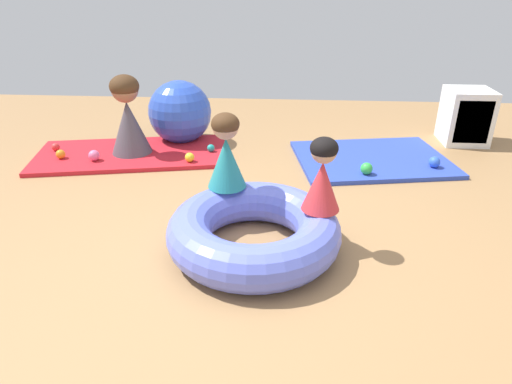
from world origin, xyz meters
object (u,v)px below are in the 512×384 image
play_ball_orange (61,154)px  adult_seated (128,116)px  play_ball_teal (211,148)px  play_ball_yellow (190,157)px  inflatable_cushion (254,231)px  child_in_red (322,175)px  play_ball_green (367,169)px  storage_cube (467,117)px  play_ball_red (56,147)px  play_ball_pink (94,155)px  child_in_teal (226,152)px  play_ball_blue (434,162)px  exercise_ball_large (180,112)px

play_ball_orange → adult_seated: bearing=19.4°
play_ball_teal → play_ball_yellow: size_ratio=0.83×
play_ball_teal → play_ball_yellow: play_ball_yellow is taller
inflatable_cushion → child_in_red: 0.56m
play_ball_green → inflatable_cushion: bearing=-126.8°
play_ball_green → storage_cube: storage_cube is taller
child_in_red → play_ball_yellow: 1.77m
play_ball_red → play_ball_pink: play_ball_pink is taller
child_in_teal → adult_seated: (-1.10, 1.23, -0.13)m
child_in_teal → play_ball_blue: child_in_teal is taller
play_ball_green → play_ball_teal: bearing=162.4°
play_ball_yellow → play_ball_red: (-1.38, 0.20, -0.01)m
play_ball_orange → play_ball_pink: size_ratio=0.85×
inflatable_cushion → play_ball_teal: bearing=108.3°
child_in_red → play_ball_pink: size_ratio=4.64×
child_in_teal → play_ball_pink: child_in_teal is taller
inflatable_cushion → play_ball_green: 1.50m
play_ball_teal → play_ball_green: (1.44, -0.46, 0.02)m
child_in_teal → play_ball_pink: size_ratio=5.13×
inflatable_cushion → play_ball_blue: (1.53, 1.40, -0.05)m
play_ball_orange → play_ball_red: (-0.15, 0.20, -0.00)m
play_ball_blue → storage_cube: 0.99m
child_in_teal → play_ball_green: (1.11, 0.84, -0.44)m
play_ball_blue → play_ball_pink: same height
play_ball_teal → exercise_ball_large: exercise_ball_large is taller
adult_seated → play_ball_yellow: bearing=75.7°
play_ball_yellow → play_ball_orange: bearing=-179.8°
play_ball_teal → play_ball_pink: bearing=-163.4°
child_in_teal → exercise_ball_large: size_ratio=0.80×
adult_seated → play_ball_green: 2.27m
exercise_ball_large → storage_cube: size_ratio=1.16×
adult_seated → play_ball_orange: 0.73m
adult_seated → play_ball_yellow: adult_seated is taller
play_ball_orange → play_ball_pink: play_ball_pink is taller
adult_seated → play_ball_red: (-0.77, -0.02, -0.33)m
child_in_red → play_ball_yellow: size_ratio=5.39×
child_in_teal → adult_seated: size_ratio=0.69×
inflatable_cushion → play_ball_red: bearing=142.9°
adult_seated → exercise_ball_large: bearing=142.5°
adult_seated → play_ball_orange: (-0.62, -0.22, -0.32)m
play_ball_yellow → play_ball_red: 1.40m
inflatable_cushion → child_in_teal: child_in_teal is taller
play_ball_red → exercise_ball_large: exercise_ball_large is taller
inflatable_cushion → play_ball_green: inflatable_cushion is taller
play_ball_blue → play_ball_pink: 3.13m
inflatable_cushion → play_ball_yellow: 1.55m
play_ball_red → storage_cube: (4.14, 0.64, 0.20)m
inflatable_cushion → adult_seated: size_ratio=1.48×
play_ball_orange → play_ball_green: play_ball_green is taller
child_in_teal → play_ball_red: child_in_teal is taller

